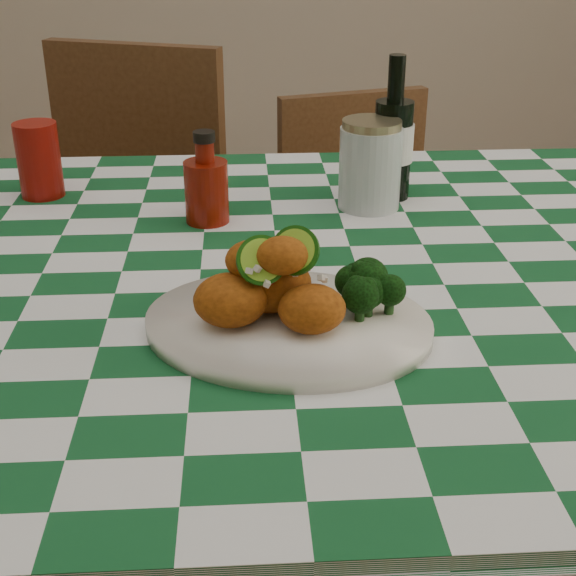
{
  "coord_description": "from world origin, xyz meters",
  "views": [
    {
      "loc": [
        -0.05,
        -0.96,
        1.22
      ],
      "look_at": [
        0.0,
        -0.17,
        0.84
      ],
      "focal_mm": 50.0,
      "sensor_mm": 36.0,
      "label": 1
    }
  ],
  "objects_px": {
    "fried_chicken_pile": "(282,278)",
    "ketchup_bottle": "(206,177)",
    "plate": "(288,325)",
    "dining_table": "(280,501)",
    "mason_jar": "(370,164)",
    "red_tumbler": "(39,160)",
    "beer_bottle": "(394,128)",
    "wooden_chair_right": "(376,277)",
    "wooden_chair_left": "(109,267)"
  },
  "relations": [
    {
      "from": "plate",
      "to": "red_tumbler",
      "type": "bearing_deg",
      "value": 127.71
    },
    {
      "from": "fried_chicken_pile",
      "to": "wooden_chair_left",
      "type": "relative_size",
      "value": 0.16
    },
    {
      "from": "plate",
      "to": "wooden_chair_right",
      "type": "relative_size",
      "value": 0.4
    },
    {
      "from": "red_tumbler",
      "to": "beer_bottle",
      "type": "distance_m",
      "value": 0.57
    },
    {
      "from": "plate",
      "to": "beer_bottle",
      "type": "bearing_deg",
      "value": 66.42
    },
    {
      "from": "fried_chicken_pile",
      "to": "ketchup_bottle",
      "type": "bearing_deg",
      "value": 104.94
    },
    {
      "from": "plate",
      "to": "ketchup_bottle",
      "type": "relative_size",
      "value": 2.34
    },
    {
      "from": "mason_jar",
      "to": "wooden_chair_left",
      "type": "bearing_deg",
      "value": 135.06
    },
    {
      "from": "plate",
      "to": "fried_chicken_pile",
      "type": "distance_m",
      "value": 0.06
    },
    {
      "from": "red_tumbler",
      "to": "ketchup_bottle",
      "type": "xyz_separation_m",
      "value": [
        0.27,
        -0.13,
        0.01
      ]
    },
    {
      "from": "dining_table",
      "to": "fried_chicken_pile",
      "type": "height_order",
      "value": "fried_chicken_pile"
    },
    {
      "from": "plate",
      "to": "red_tumbler",
      "type": "xyz_separation_m",
      "value": [
        -0.37,
        0.48,
        0.05
      ]
    },
    {
      "from": "fried_chicken_pile",
      "to": "wooden_chair_right",
      "type": "bearing_deg",
      "value": 73.66
    },
    {
      "from": "ketchup_bottle",
      "to": "red_tumbler",
      "type": "bearing_deg",
      "value": 154.13
    },
    {
      "from": "plate",
      "to": "mason_jar",
      "type": "relative_size",
      "value": 2.33
    },
    {
      "from": "fried_chicken_pile",
      "to": "ketchup_bottle",
      "type": "height_order",
      "value": "ketchup_bottle"
    },
    {
      "from": "red_tumbler",
      "to": "wooden_chair_right",
      "type": "height_order",
      "value": "red_tumbler"
    },
    {
      "from": "plate",
      "to": "red_tumbler",
      "type": "relative_size",
      "value": 2.68
    },
    {
      "from": "fried_chicken_pile",
      "to": "red_tumbler",
      "type": "distance_m",
      "value": 0.6
    },
    {
      "from": "fried_chicken_pile",
      "to": "red_tumbler",
      "type": "xyz_separation_m",
      "value": [
        -0.36,
        0.48,
        -0.01
      ]
    },
    {
      "from": "dining_table",
      "to": "mason_jar",
      "type": "height_order",
      "value": "mason_jar"
    },
    {
      "from": "ketchup_bottle",
      "to": "beer_bottle",
      "type": "xyz_separation_m",
      "value": [
        0.29,
        0.09,
        0.04
      ]
    },
    {
      "from": "dining_table",
      "to": "fried_chicken_pile",
      "type": "distance_m",
      "value": 0.49
    },
    {
      "from": "dining_table",
      "to": "mason_jar",
      "type": "bearing_deg",
      "value": 55.51
    },
    {
      "from": "mason_jar",
      "to": "wooden_chair_right",
      "type": "xyz_separation_m",
      "value": [
        0.12,
        0.54,
        -0.45
      ]
    },
    {
      "from": "dining_table",
      "to": "wooden_chair_right",
      "type": "xyz_separation_m",
      "value": [
        0.27,
        0.76,
        0.01
      ]
    },
    {
      "from": "ketchup_bottle",
      "to": "beer_bottle",
      "type": "bearing_deg",
      "value": 17.61
    },
    {
      "from": "mason_jar",
      "to": "wooden_chair_left",
      "type": "relative_size",
      "value": 0.15
    },
    {
      "from": "dining_table",
      "to": "beer_bottle",
      "type": "relative_size",
      "value": 7.37
    },
    {
      "from": "wooden_chair_left",
      "to": "red_tumbler",
      "type": "bearing_deg",
      "value": -72.13
    },
    {
      "from": "dining_table",
      "to": "fried_chicken_pile",
      "type": "bearing_deg",
      "value": -91.75
    },
    {
      "from": "plate",
      "to": "ketchup_bottle",
      "type": "height_order",
      "value": "ketchup_bottle"
    },
    {
      "from": "fried_chicken_pile",
      "to": "ketchup_bottle",
      "type": "relative_size",
      "value": 1.11
    },
    {
      "from": "dining_table",
      "to": "beer_bottle",
      "type": "xyz_separation_m",
      "value": [
        0.19,
        0.27,
        0.51
      ]
    },
    {
      "from": "mason_jar",
      "to": "fried_chicken_pile",
      "type": "bearing_deg",
      "value": -111.67
    },
    {
      "from": "red_tumbler",
      "to": "beer_bottle",
      "type": "bearing_deg",
      "value": -3.93
    },
    {
      "from": "plate",
      "to": "wooden_chair_left",
      "type": "xyz_separation_m",
      "value": [
        -0.35,
        0.9,
        -0.33
      ]
    },
    {
      "from": "wooden_chair_left",
      "to": "wooden_chair_right",
      "type": "relative_size",
      "value": 1.15
    },
    {
      "from": "plate",
      "to": "fried_chicken_pile",
      "type": "bearing_deg",
      "value": 180.0
    },
    {
      "from": "ketchup_bottle",
      "to": "wooden_chair_right",
      "type": "xyz_separation_m",
      "value": [
        0.37,
        0.58,
        -0.45
      ]
    },
    {
      "from": "ketchup_bottle",
      "to": "beer_bottle",
      "type": "height_order",
      "value": "beer_bottle"
    },
    {
      "from": "dining_table",
      "to": "plate",
      "type": "relative_size",
      "value": 5.17
    },
    {
      "from": "mason_jar",
      "to": "wooden_chair_right",
      "type": "distance_m",
      "value": 0.71
    },
    {
      "from": "dining_table",
      "to": "wooden_chair_right",
      "type": "bearing_deg",
      "value": 70.52
    },
    {
      "from": "ketchup_bottle",
      "to": "beer_bottle",
      "type": "relative_size",
      "value": 0.61
    },
    {
      "from": "dining_table",
      "to": "beer_bottle",
      "type": "height_order",
      "value": "beer_bottle"
    },
    {
      "from": "red_tumbler",
      "to": "beer_bottle",
      "type": "relative_size",
      "value": 0.53
    },
    {
      "from": "plate",
      "to": "wooden_chair_left",
      "type": "height_order",
      "value": "wooden_chair_left"
    },
    {
      "from": "fried_chicken_pile",
      "to": "mason_jar",
      "type": "xyz_separation_m",
      "value": [
        0.16,
        0.4,
        0.0
      ]
    },
    {
      "from": "plate",
      "to": "wooden_chair_right",
      "type": "bearing_deg",
      "value": 74.04
    }
  ]
}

